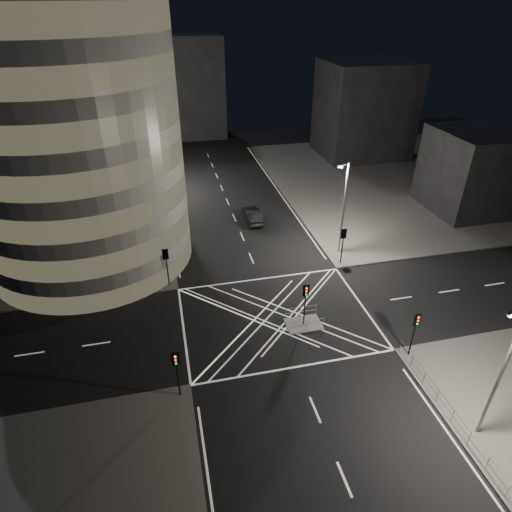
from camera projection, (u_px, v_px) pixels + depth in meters
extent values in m
plane|color=black|center=(276.00, 317.00, 37.25)|extent=(120.00, 120.00, 0.00)
cube|color=#524F4C|center=(413.00, 178.00, 65.21)|extent=(42.00, 42.00, 0.15)
cube|color=slate|center=(303.00, 324.00, 36.34)|extent=(3.00, 2.00, 0.15)
cylinder|color=gray|center=(71.00, 140.00, 39.21)|extent=(20.00, 20.00, 25.00)
cube|color=gray|center=(56.00, 98.00, 62.11)|extent=(24.00, 16.00, 22.00)
cube|color=black|center=(364.00, 109.00, 71.49)|extent=(14.00, 12.00, 15.00)
cube|color=black|center=(474.00, 171.00, 53.61)|extent=(10.00, 10.00, 10.00)
cube|color=black|center=(175.00, 89.00, 79.98)|extent=(18.00, 8.00, 18.00)
cylinder|color=black|center=(149.00, 261.00, 41.82)|extent=(0.32, 0.32, 3.11)
ellipsoid|color=black|center=(145.00, 237.00, 40.39)|extent=(4.33, 4.33, 4.98)
cylinder|color=black|center=(147.00, 229.00, 46.57)|extent=(0.32, 0.32, 4.00)
ellipsoid|color=black|center=(144.00, 203.00, 44.96)|extent=(3.98, 3.98, 4.58)
cylinder|color=black|center=(147.00, 208.00, 51.66)|extent=(0.32, 0.32, 3.64)
ellipsoid|color=black|center=(143.00, 184.00, 50.05)|extent=(4.56, 4.56, 5.24)
cylinder|color=black|center=(147.00, 190.00, 56.71)|extent=(0.32, 0.32, 3.37)
ellipsoid|color=black|center=(143.00, 169.00, 55.17)|extent=(4.62, 4.62, 5.32)
cylinder|color=black|center=(146.00, 176.00, 61.80)|extent=(0.32, 0.32, 2.97)
ellipsoid|color=black|center=(144.00, 159.00, 60.46)|extent=(3.97, 3.97, 4.57)
cylinder|color=black|center=(168.00, 272.00, 40.35)|extent=(0.12, 0.12, 3.00)
cube|color=black|center=(165.00, 254.00, 39.33)|extent=(0.28, 0.22, 0.90)
cube|color=black|center=(165.00, 254.00, 39.33)|extent=(0.55, 0.04, 1.10)
cylinder|color=black|center=(178.00, 380.00, 29.04)|extent=(0.12, 0.12, 3.00)
cube|color=black|center=(175.00, 359.00, 28.03)|extent=(0.28, 0.22, 0.90)
cube|color=black|center=(175.00, 359.00, 28.03)|extent=(0.55, 0.04, 1.10)
cylinder|color=black|center=(342.00, 250.00, 43.72)|extent=(0.12, 0.12, 3.00)
cube|color=black|center=(344.00, 234.00, 42.71)|extent=(0.28, 0.22, 0.90)
cube|color=black|center=(344.00, 234.00, 42.71)|extent=(0.55, 0.04, 1.10)
cylinder|color=black|center=(412.00, 340.00, 32.42)|extent=(0.12, 0.12, 3.00)
cube|color=black|center=(417.00, 320.00, 31.40)|extent=(0.28, 0.22, 0.90)
cube|color=black|center=(417.00, 320.00, 31.40)|extent=(0.55, 0.04, 1.10)
cylinder|color=black|center=(305.00, 309.00, 35.52)|extent=(0.12, 0.12, 3.00)
cube|color=black|center=(306.00, 290.00, 34.50)|extent=(0.28, 0.22, 0.90)
cube|color=black|center=(306.00, 290.00, 34.50)|extent=(0.55, 0.04, 1.10)
cylinder|color=slate|center=(154.00, 216.00, 42.71)|extent=(0.20, 0.20, 10.00)
cylinder|color=slate|center=(153.00, 169.00, 40.26)|extent=(0.90, 0.10, 0.10)
cube|color=slate|center=(158.00, 169.00, 40.40)|extent=(0.50, 0.25, 0.18)
cube|color=white|center=(158.00, 170.00, 40.46)|extent=(0.42, 0.20, 0.05)
cylinder|color=slate|center=(151.00, 158.00, 57.67)|extent=(0.20, 0.20, 10.00)
cylinder|color=slate|center=(149.00, 122.00, 55.22)|extent=(0.90, 0.10, 0.10)
cube|color=slate|center=(153.00, 122.00, 55.36)|extent=(0.50, 0.25, 0.18)
cube|color=white|center=(153.00, 123.00, 55.42)|extent=(0.42, 0.20, 0.05)
cylinder|color=slate|center=(343.00, 210.00, 43.86)|extent=(0.20, 0.20, 10.00)
cylinder|color=slate|center=(344.00, 165.00, 41.24)|extent=(0.90, 0.10, 0.10)
cube|color=slate|center=(340.00, 166.00, 41.21)|extent=(0.50, 0.25, 0.18)
cube|color=white|center=(340.00, 167.00, 41.27)|extent=(0.42, 0.20, 0.05)
cylinder|color=slate|center=(500.00, 376.00, 24.74)|extent=(0.20, 0.20, 10.00)
cube|color=white|center=(512.00, 316.00, 22.15)|extent=(0.42, 0.20, 0.05)
cube|color=slate|center=(445.00, 405.00, 28.37)|extent=(0.06, 11.70, 1.10)
cube|color=slate|center=(307.00, 325.00, 35.27)|extent=(2.80, 0.06, 1.10)
cube|color=slate|center=(301.00, 312.00, 36.77)|extent=(2.80, 0.06, 1.10)
imported|color=black|center=(252.00, 215.00, 52.57)|extent=(1.75, 5.01, 1.65)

